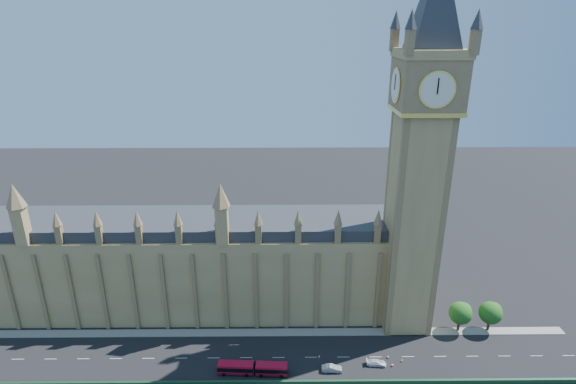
{
  "coord_description": "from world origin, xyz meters",
  "views": [
    {
      "loc": [
        5.48,
        -89.15,
        77.12
      ],
      "look_at": [
        6.43,
        10.0,
        39.85
      ],
      "focal_mm": 28.0,
      "sensor_mm": 36.0,
      "label": 1
    }
  ],
  "objects_px": {
    "car_grey": "(254,362)",
    "car_white": "(376,363)",
    "car_silver": "(332,368)",
    "red_bus": "(253,368)"
  },
  "relations": [
    {
      "from": "car_silver",
      "to": "red_bus",
      "type": "bearing_deg",
      "value": 94.51
    },
    {
      "from": "car_grey",
      "to": "car_silver",
      "type": "distance_m",
      "value": 18.81
    },
    {
      "from": "red_bus",
      "to": "car_grey",
      "type": "height_order",
      "value": "red_bus"
    },
    {
      "from": "car_silver",
      "to": "car_white",
      "type": "relative_size",
      "value": 0.99
    },
    {
      "from": "car_white",
      "to": "car_grey",
      "type": "bearing_deg",
      "value": 93.62
    },
    {
      "from": "car_silver",
      "to": "car_white",
      "type": "height_order",
      "value": "car_silver"
    },
    {
      "from": "red_bus",
      "to": "car_white",
      "type": "relative_size",
      "value": 3.41
    },
    {
      "from": "car_grey",
      "to": "car_white",
      "type": "distance_m",
      "value": 29.57
    },
    {
      "from": "car_silver",
      "to": "car_white",
      "type": "bearing_deg",
      "value": -77.27
    },
    {
      "from": "car_grey",
      "to": "car_white",
      "type": "relative_size",
      "value": 0.85
    }
  ]
}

